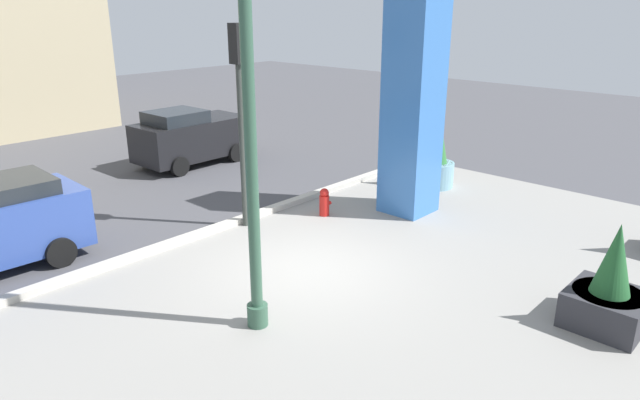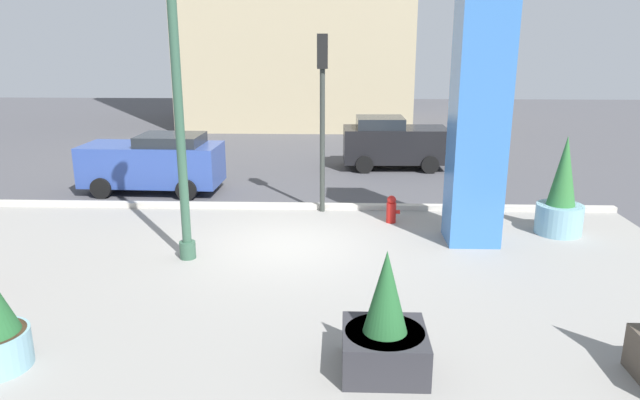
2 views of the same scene
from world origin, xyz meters
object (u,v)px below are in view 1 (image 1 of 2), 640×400
Objects in this scene: lamp_post at (250,123)px; traffic_light_corner at (240,95)px; fire_hydrant at (324,202)px; car_intersection at (190,137)px; potted_plant_curbside at (609,292)px; potted_plant_near_right at (436,156)px; art_pillar_blue at (413,104)px.

traffic_light_corner is at bearing 52.43° from lamp_post.
fire_hydrant is 6.84m from car_intersection.
potted_plant_curbside reaches higher than fire_hydrant.
potted_plant_near_right is 6.67m from traffic_light_corner.
car_intersection is (2.48, 5.81, -2.30)m from traffic_light_corner.
fire_hydrant is at bearing 142.38° from art_pillar_blue.
traffic_light_corner is (-6.00, 1.73, 2.33)m from potted_plant_near_right.
potted_plant_near_right is at bearing -10.25° from fire_hydrant.
traffic_light_corner reaches higher than potted_plant_curbside.
car_intersection reaches higher than fire_hydrant.
lamp_post is 9.71× the size of fire_hydrant.
lamp_post is at bearing -127.57° from traffic_light_corner.
car_intersection is at bearing 66.87° from traffic_light_corner.
lamp_post is 4.76m from traffic_light_corner.
art_pillar_blue is 1.18× the size of traffic_light_corner.
fire_hydrant is at bearing -27.61° from traffic_light_corner.
art_pillar_blue is 1.48× the size of car_intersection.
car_intersection is at bearing 98.30° from art_pillar_blue.
lamp_post reaches higher than traffic_light_corner.
traffic_light_corner is at bearing 163.96° from potted_plant_near_right.
art_pillar_blue is at bearing -32.80° from traffic_light_corner.
fire_hydrant is at bearing 30.30° from lamp_post.
potted_plant_curbside is (4.07, -4.41, -2.90)m from lamp_post.
art_pillar_blue is at bearing -164.67° from potted_plant_near_right.
fire_hydrant is at bearing -95.12° from car_intersection.
traffic_light_corner is at bearing 152.39° from fire_hydrant.
art_pillar_blue reaches higher than fire_hydrant.
lamp_post is at bearing -149.70° from fire_hydrant.
lamp_post reaches higher than art_pillar_blue.
art_pillar_blue is 7.68× the size of fire_hydrant.
potted_plant_curbside is at bearing -81.80° from traffic_light_corner.
art_pillar_blue is at bearing -37.62° from fire_hydrant.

